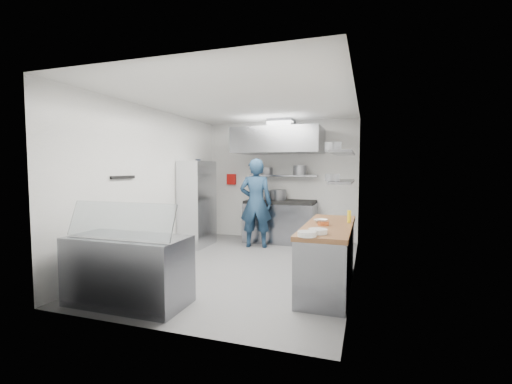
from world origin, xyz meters
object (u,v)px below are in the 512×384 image
(chef, at_px, (256,203))
(wire_rack, at_px, (197,204))
(display_case, at_px, (128,270))
(gas_range, at_px, (280,222))

(chef, xyz_separation_m, wire_rack, (-1.25, -0.29, -0.03))
(wire_rack, xyz_separation_m, display_case, (0.71, -3.16, -0.50))
(wire_rack, relative_size, display_case, 1.23)
(gas_range, xyz_separation_m, chef, (-0.38, -0.66, 0.50))
(wire_rack, distance_m, display_case, 3.27)
(display_case, bearing_deg, wire_rack, 102.59)
(chef, distance_m, display_case, 3.52)
(gas_range, distance_m, display_case, 4.20)
(gas_range, height_order, chef, chef)
(gas_range, relative_size, wire_rack, 0.86)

